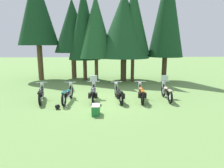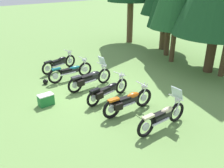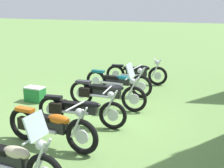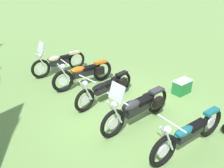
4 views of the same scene
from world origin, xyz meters
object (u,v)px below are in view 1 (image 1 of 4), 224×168
(pine_tree_1, at_px, (72,26))
(dropped_helmet, at_px, (58,107))
(pine_tree_6, at_px, (167,10))
(motorcycle_0, at_px, (41,94))
(pine_tree_0, at_px, (37,9))
(pine_tree_2, at_px, (84,24))
(pine_tree_5, at_px, (133,20))
(motorcycle_5, at_px, (167,92))
(pine_tree_4, at_px, (124,25))
(motorcycle_2, at_px, (93,92))
(motorcycle_4, at_px, (141,93))
(motorcycle_1, at_px, (68,94))
(motorcycle_3, at_px, (119,94))
(picnic_cooler, at_px, (96,110))
(pine_tree_3, at_px, (96,27))

(pine_tree_1, relative_size, dropped_helmet, 28.35)
(pine_tree_6, bearing_deg, motorcycle_0, -145.92)
(pine_tree_0, relative_size, pine_tree_2, 1.17)
(pine_tree_1, distance_m, pine_tree_5, 5.62)
(motorcycle_0, xyz_separation_m, pine_tree_1, (0.79, 7.85, 4.38))
(motorcycle_5, distance_m, pine_tree_4, 7.80)
(motorcycle_2, bearing_deg, motorcycle_4, -93.85)
(pine_tree_4, xyz_separation_m, pine_tree_5, (0.79, -0.07, 0.39))
(pine_tree_5, height_order, pine_tree_6, pine_tree_6)
(motorcycle_0, distance_m, motorcycle_1, 1.53)
(motorcycle_1, height_order, motorcycle_3, motorcycle_1)
(motorcycle_2, xyz_separation_m, picnic_cooler, (0.21, -2.31, -0.26))
(motorcycle_5, bearing_deg, pine_tree_6, -12.73)
(pine_tree_6, bearing_deg, pine_tree_5, 178.06)
(motorcycle_5, height_order, pine_tree_6, pine_tree_6)
(motorcycle_4, height_order, pine_tree_1, pine_tree_1)
(pine_tree_6, distance_m, picnic_cooler, 11.70)
(pine_tree_1, bearing_deg, pine_tree_5, -17.71)
(motorcycle_1, height_order, pine_tree_0, pine_tree_0)
(motorcycle_2, relative_size, pine_tree_4, 0.32)
(motorcycle_1, relative_size, pine_tree_4, 0.32)
(picnic_cooler, bearing_deg, pine_tree_5, 70.73)
(pine_tree_2, relative_size, pine_tree_5, 1.01)
(motorcycle_0, distance_m, pine_tree_2, 8.46)
(motorcycle_3, relative_size, pine_tree_3, 0.32)
(pine_tree_6, bearing_deg, motorcycle_2, -134.54)
(motorcycle_3, relative_size, pine_tree_0, 0.25)
(pine_tree_2, height_order, pine_tree_3, pine_tree_2)
(pine_tree_2, distance_m, pine_tree_4, 3.49)
(motorcycle_0, relative_size, dropped_helmet, 8.87)
(motorcycle_0, height_order, motorcycle_3, motorcycle_0)
(pine_tree_5, distance_m, dropped_helmet, 10.36)
(motorcycle_1, height_order, pine_tree_3, pine_tree_3)
(pine_tree_2, bearing_deg, motorcycle_3, -70.54)
(motorcycle_2, relative_size, motorcycle_3, 1.03)
(pine_tree_6, bearing_deg, motorcycle_3, -126.12)
(motorcycle_0, xyz_separation_m, pine_tree_0, (-2.19, 7.42, 5.80))
(pine_tree_5, bearing_deg, pine_tree_4, 174.81)
(pine_tree_1, relative_size, pine_tree_3, 1.00)
(pine_tree_2, xyz_separation_m, pine_tree_6, (7.01, -0.85, 1.03))
(pine_tree_6, xyz_separation_m, dropped_helmet, (-7.72, -7.50, -5.87))
(motorcycle_2, bearing_deg, pine_tree_6, -44.95)
(picnic_cooler, bearing_deg, motorcycle_2, 95.25)
(pine_tree_4, bearing_deg, pine_tree_3, -176.78)
(pine_tree_2, height_order, pine_tree_5, pine_tree_2)
(picnic_cooler, height_order, dropped_helmet, picnic_cooler)
(motorcycle_5, distance_m, pine_tree_0, 13.31)
(motorcycle_4, distance_m, pine_tree_5, 7.91)
(motorcycle_0, xyz_separation_m, motorcycle_4, (5.70, -0.20, 0.01))
(pine_tree_1, relative_size, pine_tree_2, 0.90)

